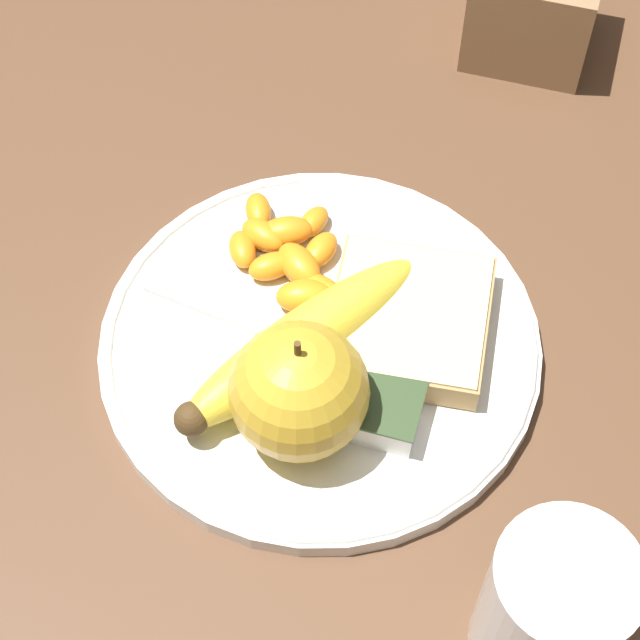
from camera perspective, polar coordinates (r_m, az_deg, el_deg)
name	(u,v)px	position (r m, az deg, el deg)	size (l,w,h in m)	color
ground_plane	(320,350)	(0.63, 0.00, -1.62)	(3.00, 3.00, 0.00)	brown
plate	(320,343)	(0.63, 0.00, -1.23)	(0.26, 0.26, 0.01)	white
juice_glass	(551,612)	(0.53, 12.23, -14.98)	(0.07, 0.07, 0.09)	silver
apple	(299,391)	(0.56, -1.13, -3.82)	(0.08, 0.08, 0.08)	gold
banana	(300,343)	(0.60, -1.10, -1.23)	(0.16, 0.12, 0.04)	yellow
bread_slice	(409,320)	(0.62, 4.76, 0.02)	(0.10, 0.10, 0.02)	#AB8751
fork	(305,346)	(0.62, -0.79, -1.37)	(0.05, 0.18, 0.00)	silver
jam_packet	(388,407)	(0.59, 3.63, -4.66)	(0.05, 0.04, 0.02)	white
orange_segment_0	(242,249)	(0.65, -4.17, 3.78)	(0.03, 0.03, 0.02)	orange
orange_segment_1	(263,235)	(0.66, -3.06, 4.54)	(0.03, 0.03, 0.02)	orange
orange_segment_2	(313,222)	(0.66, -0.36, 5.25)	(0.03, 0.02, 0.01)	orange
orange_segment_3	(305,296)	(0.63, -0.81, 1.28)	(0.03, 0.04, 0.02)	orange
orange_segment_4	(287,232)	(0.66, -1.80, 4.74)	(0.03, 0.04, 0.02)	orange
orange_segment_5	(321,250)	(0.65, 0.04, 3.74)	(0.03, 0.02, 0.02)	orange
orange_segment_6	(271,266)	(0.64, -2.62, 2.88)	(0.03, 0.03, 0.02)	orange
orange_segment_7	(258,211)	(0.67, -3.31, 5.84)	(0.03, 0.03, 0.01)	orange
orange_segment_8	(321,289)	(0.63, 0.03, 1.66)	(0.02, 0.03, 0.02)	orange
orange_segment_9	(299,265)	(0.64, -1.13, 2.95)	(0.04, 0.04, 0.02)	orange
condiment_caddy	(534,3)	(0.80, 11.37, 16.26)	(0.08, 0.08, 0.07)	#93704C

